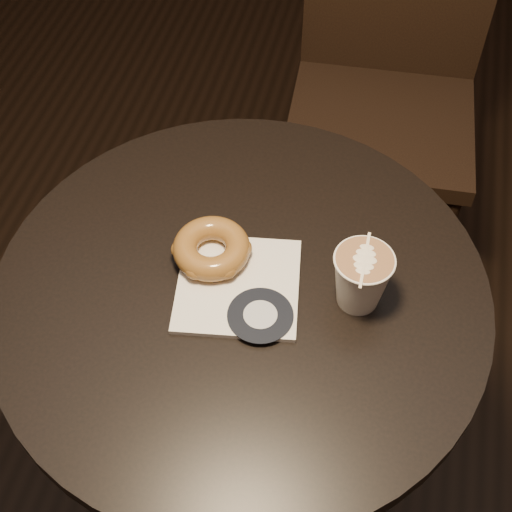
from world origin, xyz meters
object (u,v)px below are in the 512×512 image
Objects in this scene: chair at (390,55)px; latte_cup at (361,280)px; cafe_table at (243,357)px; doughnut at (211,248)px; pastry_bag at (238,285)px.

latte_cup is (0.02, -0.79, 0.21)m from chair.
chair is at bearing 79.84° from cafe_table.
chair reaches higher than latte_cup.
chair is 0.82m from doughnut.
cafe_table is 8.27× the size of latte_cup.
cafe_table is 0.29m from latte_cup.
latte_cup is at bearing -5.83° from doughnut.
latte_cup is at bearing 5.15° from cafe_table.
pastry_bag is at bearing -103.43° from chair.
chair is 11.55× the size of latte_cup.
doughnut reaches higher than cafe_table.
cafe_table is at bearing -35.43° from doughnut.
doughnut is 0.22m from latte_cup.
chair is 6.20× the size of pastry_bag.
doughnut is at bearing 174.17° from latte_cup.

